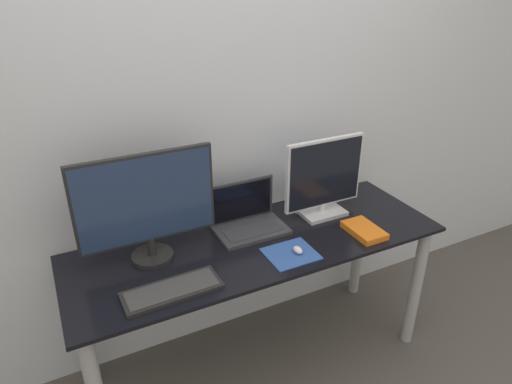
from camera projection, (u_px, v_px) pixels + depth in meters
wall_back at (224, 118)px, 2.21m from camera, size 7.00×0.05×2.50m
desk at (258, 267)px, 2.20m from camera, size 1.77×0.61×0.75m
monitor_left at (146, 205)px, 1.90m from camera, size 0.59×0.18×0.49m
monitor_right at (324, 179)px, 2.28m from camera, size 0.43×0.16×0.41m
laptop at (247, 218)px, 2.22m from camera, size 0.34×0.22×0.23m
keyboard at (172, 290)px, 1.80m from camera, size 0.40×0.16×0.02m
mousepad at (291, 254)px, 2.04m from camera, size 0.22×0.19×0.00m
mouse at (298, 250)px, 2.03m from camera, size 0.04×0.06×0.03m
book at (364, 230)px, 2.19m from camera, size 0.13×0.21×0.03m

